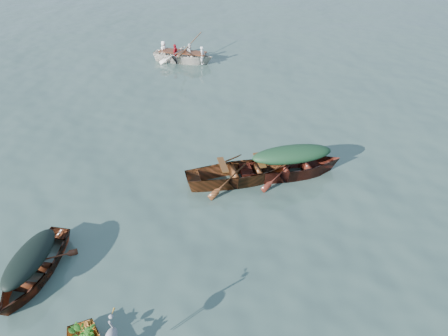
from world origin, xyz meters
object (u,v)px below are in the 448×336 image
object	(u,v)px
open_wooden_boat	(241,181)
rowed_boat	(183,62)
dark_covered_boat	(36,276)
green_tarp_boat	(290,175)

from	to	relation	value
open_wooden_boat	rowed_boat	world-z (taller)	open_wooden_boat
dark_covered_boat	open_wooden_boat	bearing A→B (deg)	47.89
green_tarp_boat	open_wooden_boat	size ratio (longest dim) A/B	0.97
green_tarp_boat	dark_covered_boat	bearing A→B (deg)	110.68
open_wooden_boat	dark_covered_boat	bearing A→B (deg)	114.28
rowed_boat	green_tarp_boat	bearing A→B (deg)	-142.41
green_tarp_boat	rowed_boat	distance (m)	11.04
green_tarp_boat	rowed_boat	xyz separation A→B (m)	(-5.36, 9.65, 0.00)
green_tarp_boat	rowed_boat	bearing A→B (deg)	11.17
dark_covered_boat	green_tarp_boat	distance (m)	8.03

